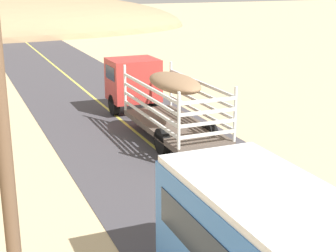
{
  "coord_description": "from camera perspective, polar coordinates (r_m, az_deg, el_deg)",
  "views": [
    {
      "loc": [
        -7.5,
        -6.28,
        7.09
      ],
      "look_at": [
        0.0,
        11.41,
        1.38
      ],
      "focal_mm": 54.33,
      "sensor_mm": 36.0,
      "label": 1
    }
  ],
  "objects": [
    {
      "name": "livestock_truck",
      "position": [
        24.92,
        -2.29,
        4.25
      ],
      "size": [
        2.53,
        9.7,
        3.02
      ],
      "color": "#B2332D",
      "rests_on": "road_surface"
    },
    {
      "name": "power_pole_near",
      "position": [
        8.36,
        -17.59,
        -5.92
      ],
      "size": [
        2.2,
        0.24,
        7.45
      ],
      "color": "brown",
      "rests_on": "ground"
    }
  ]
}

